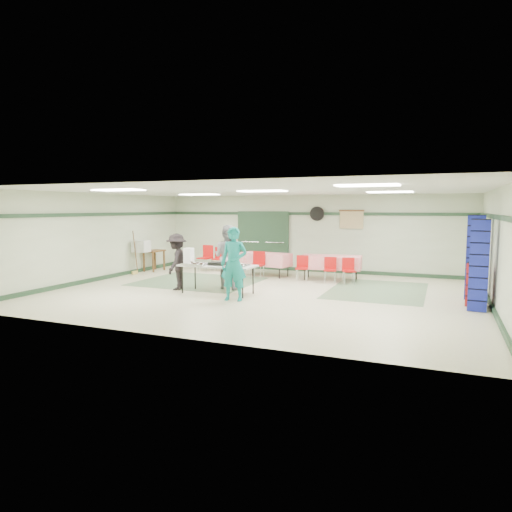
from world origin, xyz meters
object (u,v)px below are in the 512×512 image
at_px(serving_table, 218,266).
at_px(chair_loose_a, 220,257).
at_px(chair_d, 258,262).
at_px(broom, 135,252).
at_px(printer_table, 154,254).
at_px(crate_stack_blue_a, 475,257).
at_px(crate_stack_red, 476,284).
at_px(volunteer_teal, 234,264).
at_px(volunteer_dark, 177,262).
at_px(chair_b, 302,266).
at_px(dining_table_b, 265,259).
at_px(volunteer_grey, 228,257).
at_px(crate_stack_blue_b, 479,265).
at_px(chair_loose_b, 206,255).
at_px(chair_a, 330,267).
at_px(dining_table_a, 331,262).
at_px(chair_c, 349,268).
at_px(office_printer, 141,246).

distance_m(serving_table, chair_loose_a, 4.34).
bearing_deg(serving_table, chair_d, 90.77).
bearing_deg(broom, printer_table, 70.70).
bearing_deg(crate_stack_blue_a, crate_stack_red, -90.00).
xyz_separation_m(volunteer_teal, volunteer_dark, (-2.09, 0.75, -0.12)).
bearing_deg(chair_b, dining_table_b, 147.99).
xyz_separation_m(dining_table_b, chair_loose_a, (-1.95, 0.48, -0.05)).
relative_size(volunteer_teal, crate_stack_red, 1.77).
distance_m(volunteer_grey, crate_stack_blue_b, 6.28).
distance_m(chair_d, crate_stack_blue_b, 6.69).
bearing_deg(volunteer_dark, chair_loose_b, -178.10).
xyz_separation_m(chair_a, chair_loose_b, (-4.69, 0.87, 0.10)).
relative_size(chair_a, chair_loose_b, 0.84).
height_order(volunteer_dark, crate_stack_blue_b, crate_stack_blue_b).
bearing_deg(broom, serving_table, -40.78).
height_order(dining_table_a, crate_stack_red, crate_stack_red).
distance_m(volunteer_dark, printer_table, 4.05).
distance_m(volunteer_grey, chair_c, 3.63).
bearing_deg(chair_loose_b, chair_b, -5.19).
distance_m(volunteer_teal, broom, 5.66).
relative_size(crate_stack_red, printer_table, 1.28).
relative_size(chair_c, crate_stack_blue_b, 0.39).
xyz_separation_m(chair_loose_b, office_printer, (-1.76, -1.41, 0.38)).
relative_size(chair_b, chair_d, 0.92).
bearing_deg(broom, chair_loose_a, 24.31).
height_order(serving_table, crate_stack_blue_b, crate_stack_blue_b).
bearing_deg(chair_c, chair_loose_b, 150.81).
bearing_deg(broom, dining_table_a, -2.71).
bearing_deg(volunteer_dark, chair_a, 112.57).
relative_size(chair_loose_a, crate_stack_red, 0.84).
relative_size(volunteer_dark, crate_stack_red, 1.53).
height_order(volunteer_teal, chair_a, volunteer_teal).
relative_size(chair_loose_b, broom, 0.63).
height_order(chair_a, crate_stack_blue_b, crate_stack_blue_b).
relative_size(volunteer_dark, chair_c, 1.98).
relative_size(serving_table, chair_loose_b, 2.20).
height_order(chair_c, chair_d, chair_d).
distance_m(chair_loose_a, printer_table, 2.35).
height_order(chair_c, office_printer, office_printer).
height_order(crate_stack_blue_a, crate_stack_red, crate_stack_blue_a).
relative_size(chair_a, office_printer, 1.54).
relative_size(serving_table, crate_stack_red, 2.01).
height_order(dining_table_a, dining_table_b, same).
distance_m(chair_d, crate_stack_red, 6.51).
xyz_separation_m(volunteer_grey, crate_stack_blue_a, (6.26, 0.96, 0.15)).
distance_m(chair_a, crate_stack_blue_a, 4.05).
relative_size(chair_b, crate_stack_red, 0.78).
distance_m(volunteer_grey, dining_table_b, 2.66).
relative_size(volunteer_dark, broom, 1.05).
distance_m(chair_c, crate_stack_red, 3.84).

